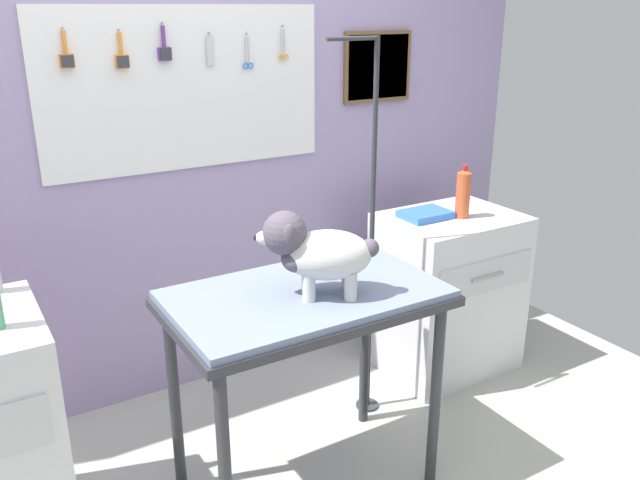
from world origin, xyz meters
The scene contains 7 objects.
rear_wall_panel centered at (0.01, 1.28, 1.16)m, with size 4.00×0.11×2.30m.
grooming_table centered at (0.09, 0.27, 0.77)m, with size 1.02×0.61×0.86m.
grooming_arm centered at (0.61, 0.59, 0.81)m, with size 0.30×0.11×1.74m.
dog centered at (0.10, 0.22, 1.03)m, with size 0.42×0.32×0.32m.
cabinet_right centered at (1.21, 0.72, 0.42)m, with size 0.68×0.54×0.85m.
soda_bottle centered at (1.23, 0.68, 0.97)m, with size 0.07×0.07×0.27m.
supply_tray centered at (1.07, 0.76, 0.87)m, with size 0.24×0.18×0.04m.
Camera 1 is at (-1.00, -1.65, 1.85)m, focal length 36.85 mm.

